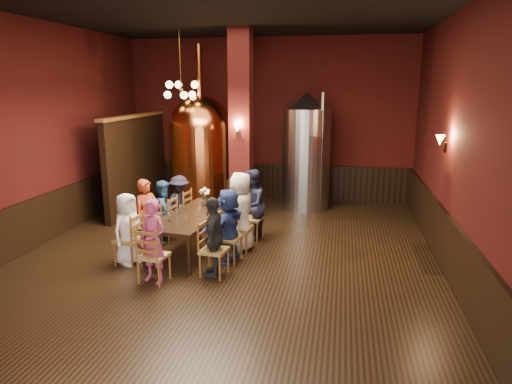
% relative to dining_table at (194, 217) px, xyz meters
% --- Properties ---
extents(room, '(10.00, 10.02, 4.50)m').
position_rel_dining_table_xyz_m(room, '(0.71, -0.37, 1.56)').
color(room, black).
rests_on(room, ground).
extents(wainscot_right, '(0.08, 9.90, 1.00)m').
position_rel_dining_table_xyz_m(wainscot_right, '(4.67, -0.37, -0.19)').
color(wainscot_right, black).
rests_on(wainscot_right, ground).
extents(wainscot_back, '(7.90, 0.08, 1.00)m').
position_rel_dining_table_xyz_m(wainscot_back, '(0.71, 4.59, -0.19)').
color(wainscot_back, black).
rests_on(wainscot_back, ground).
extents(wainscot_left, '(0.08, 9.90, 1.00)m').
position_rel_dining_table_xyz_m(wainscot_left, '(-3.25, -0.37, -0.19)').
color(wainscot_left, black).
rests_on(wainscot_left, ground).
extents(column, '(0.58, 0.58, 4.50)m').
position_rel_dining_table_xyz_m(column, '(0.41, 2.43, 1.56)').
color(column, '#420E0E').
rests_on(column, ground).
extents(partition, '(0.22, 3.50, 2.40)m').
position_rel_dining_table_xyz_m(partition, '(-2.49, 2.83, 0.51)').
color(partition, black).
rests_on(partition, ground).
extents(pendant_cluster, '(0.90, 0.90, 1.70)m').
position_rel_dining_table_xyz_m(pendant_cluster, '(-1.09, 2.53, 2.41)').
color(pendant_cluster, '#A57226').
rests_on(pendant_cluster, room).
extents(sconce_wall, '(0.20, 0.20, 0.36)m').
position_rel_dining_table_xyz_m(sconce_wall, '(4.61, 0.43, 1.51)').
color(sconce_wall, black).
rests_on(sconce_wall, room).
extents(sconce_column, '(0.20, 0.20, 0.36)m').
position_rel_dining_table_xyz_m(sconce_column, '(0.41, 2.13, 1.51)').
color(sconce_column, black).
rests_on(sconce_column, column).
extents(dining_table, '(1.31, 2.51, 0.75)m').
position_rel_dining_table_xyz_m(dining_table, '(0.00, 0.00, 0.00)').
color(dining_table, black).
rests_on(dining_table, ground).
extents(chair_0, '(0.52, 0.52, 0.92)m').
position_rel_dining_table_xyz_m(chair_0, '(-0.98, -0.88, -0.23)').
color(chair_0, '#955025').
rests_on(chair_0, ground).
extents(person_0, '(0.62, 0.75, 1.33)m').
position_rel_dining_table_xyz_m(person_0, '(-0.98, -0.88, -0.02)').
color(person_0, white).
rests_on(person_0, ground).
extents(chair_1, '(0.52, 0.52, 0.92)m').
position_rel_dining_table_xyz_m(chair_1, '(-0.89, -0.21, -0.23)').
color(chair_1, '#955025').
rests_on(chair_1, ground).
extents(person_1, '(0.56, 0.63, 1.45)m').
position_rel_dining_table_xyz_m(person_1, '(-0.89, -0.21, 0.04)').
color(person_1, '#97311A').
rests_on(person_1, ground).
extents(chair_2, '(0.52, 0.52, 0.92)m').
position_rel_dining_table_xyz_m(chair_2, '(-0.80, 0.44, -0.23)').
color(chair_2, '#955025').
rests_on(chair_2, ground).
extents(person_2, '(0.40, 0.67, 1.30)m').
position_rel_dining_table_xyz_m(person_2, '(-0.80, 0.44, -0.04)').
color(person_2, navy).
rests_on(person_2, ground).
extents(chair_3, '(0.52, 0.52, 0.92)m').
position_rel_dining_table_xyz_m(chair_3, '(-0.71, 1.10, -0.23)').
color(chair_3, '#955025').
rests_on(chair_3, ground).
extents(person_3, '(0.72, 0.94, 1.28)m').
position_rel_dining_table_xyz_m(person_3, '(-0.71, 1.10, -0.05)').
color(person_3, black).
rests_on(person_3, ground).
extents(chair_4, '(0.52, 0.52, 0.92)m').
position_rel_dining_table_xyz_m(chair_4, '(0.71, -1.10, -0.23)').
color(chair_4, '#955025').
rests_on(chair_4, ground).
extents(person_4, '(0.41, 0.84, 1.39)m').
position_rel_dining_table_xyz_m(person_4, '(0.71, -1.10, 0.01)').
color(person_4, black).
rests_on(person_4, ground).
extents(chair_5, '(0.52, 0.52, 0.92)m').
position_rel_dining_table_xyz_m(chair_5, '(0.80, -0.44, -0.23)').
color(chair_5, '#955025').
rests_on(chair_5, ground).
extents(person_5, '(0.72, 1.35, 1.39)m').
position_rel_dining_table_xyz_m(person_5, '(0.80, -0.44, 0.01)').
color(person_5, navy).
rests_on(person_5, ground).
extents(chair_6, '(0.52, 0.52, 0.92)m').
position_rel_dining_table_xyz_m(chair_6, '(0.89, 0.21, -0.23)').
color(chair_6, '#955025').
rests_on(chair_6, ground).
extents(person_6, '(0.75, 0.90, 1.57)m').
position_rel_dining_table_xyz_m(person_6, '(0.89, 0.21, 0.10)').
color(person_6, silver).
rests_on(person_6, ground).
extents(chair_7, '(0.52, 0.52, 0.92)m').
position_rel_dining_table_xyz_m(chair_7, '(0.98, 0.88, -0.23)').
color(chair_7, '#955025').
rests_on(chair_7, ground).
extents(person_7, '(0.42, 0.76, 1.51)m').
position_rel_dining_table_xyz_m(person_7, '(0.98, 0.88, 0.07)').
color(person_7, '#1C2039').
rests_on(person_7, ground).
extents(chair_8, '(0.52, 0.52, 0.92)m').
position_rel_dining_table_xyz_m(chair_8, '(-0.21, -1.54, -0.23)').
color(chair_8, '#955025').
rests_on(chair_8, ground).
extents(person_8, '(0.59, 0.47, 1.41)m').
position_rel_dining_table_xyz_m(person_8, '(-0.21, -1.54, 0.02)').
color(person_8, '#AC3968').
rests_on(person_8, ground).
extents(copper_kettle, '(1.79, 1.79, 4.20)m').
position_rel_dining_table_xyz_m(copper_kettle, '(-0.78, 3.03, 0.84)').
color(copper_kettle, black).
rests_on(copper_kettle, ground).
extents(steel_vessel, '(1.43, 1.43, 3.04)m').
position_rel_dining_table_xyz_m(steel_vessel, '(1.86, 3.68, 0.83)').
color(steel_vessel, '#B2B2B7').
rests_on(steel_vessel, ground).
extents(rose_vase, '(0.23, 0.23, 0.38)m').
position_rel_dining_table_xyz_m(rose_vase, '(0.01, 0.67, 0.31)').
color(rose_vase, white).
rests_on(rose_vase, dining_table).
extents(wine_glass_0, '(0.07, 0.07, 0.17)m').
position_rel_dining_table_xyz_m(wine_glass_0, '(0.05, -0.58, 0.15)').
color(wine_glass_0, white).
rests_on(wine_glass_0, dining_table).
extents(wine_glass_1, '(0.07, 0.07, 0.17)m').
position_rel_dining_table_xyz_m(wine_glass_1, '(-0.29, -0.58, 0.15)').
color(wine_glass_1, white).
rests_on(wine_glass_1, dining_table).
extents(wine_glass_2, '(0.07, 0.07, 0.17)m').
position_rel_dining_table_xyz_m(wine_glass_2, '(-0.24, -0.33, 0.15)').
color(wine_glass_2, white).
rests_on(wine_glass_2, dining_table).
extents(wine_glass_3, '(0.07, 0.07, 0.17)m').
position_rel_dining_table_xyz_m(wine_glass_3, '(0.32, 0.60, 0.15)').
color(wine_glass_3, white).
rests_on(wine_glass_3, dining_table).
extents(wine_glass_4, '(0.07, 0.07, 0.17)m').
position_rel_dining_table_xyz_m(wine_glass_4, '(0.14, -0.11, 0.15)').
color(wine_glass_4, white).
rests_on(wine_glass_4, dining_table).
extents(wine_glass_5, '(0.07, 0.07, 0.17)m').
position_rel_dining_table_xyz_m(wine_glass_5, '(-0.28, 0.01, 0.15)').
color(wine_glass_5, white).
rests_on(wine_glass_5, dining_table).
extents(wine_glass_6, '(0.07, 0.07, 0.17)m').
position_rel_dining_table_xyz_m(wine_glass_6, '(0.05, 0.32, 0.15)').
color(wine_glass_6, white).
rests_on(wine_glass_6, dining_table).
extents(wine_glass_7, '(0.07, 0.07, 0.17)m').
position_rel_dining_table_xyz_m(wine_glass_7, '(-0.32, -0.53, 0.15)').
color(wine_glass_7, white).
rests_on(wine_glass_7, dining_table).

